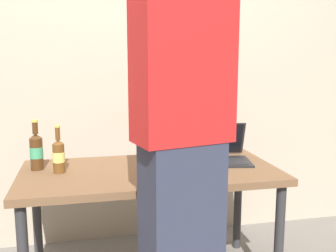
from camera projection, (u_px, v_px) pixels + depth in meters
desk at (150, 182)px, 2.30m from camera, size 1.47×0.72×0.70m
laptop at (221, 152)px, 2.48m from camera, size 0.39×0.39×0.23m
beer_bottle_amber at (36, 151)px, 2.26m from camera, size 0.07×0.07×0.29m
beer_bottle_dark at (59, 155)px, 2.20m from camera, size 0.07×0.07×0.27m
person_figure at (182, 137)px, 1.71m from camera, size 0.45×0.36×1.93m
back_wall at (133, 63)px, 2.85m from camera, size 6.00×0.10×2.60m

